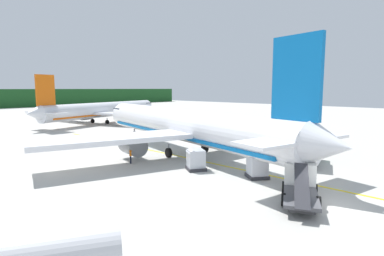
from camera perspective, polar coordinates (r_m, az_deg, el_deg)
The scene contains 10 objects.
ground at distance 59.44m, azimuth -25.53°, elevation -1.15°, with size 240.00×320.00×0.20m, color #B7B5AD.
airliner_foreground at distance 37.52m, azimuth -1.63°, elevation 0.41°, with size 34.43×41.39×11.90m.
airliner_mid_apron at distance 73.20m, azimuth -16.12°, elevation 3.14°, with size 35.99×29.99×10.39m.
service_truck_fuel at distance 34.51m, azimuth 20.06°, elevation -3.70°, with size 6.34×4.07×2.84m.
service_truck_catering at distance 24.04m, azimuth 19.15°, elevation -9.33°, with size 6.55×4.65×2.63m.
cargo_container_near at distance 28.34m, azimuth 11.82°, elevation -6.97°, with size 2.41×2.41×2.07m.
cargo_container_mid at distance 30.31m, azimuth 0.68°, elevation -5.85°, with size 2.41×2.41×2.10m.
crew_marshaller at distance 33.54m, azimuth -11.17°, elevation -4.73°, with size 0.46×0.51×1.66m.
crew_loader_left at distance 27.45m, azimuth 17.88°, elevation -7.69°, with size 0.62×0.32×1.63m.
apron_guide_line at distance 34.06m, azimuth 1.96°, elevation -6.09°, with size 0.30×60.00×0.01m, color yellow.
Camera 1 is at (-21.06, -7.01, 7.88)m, focal length 29.17 mm.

